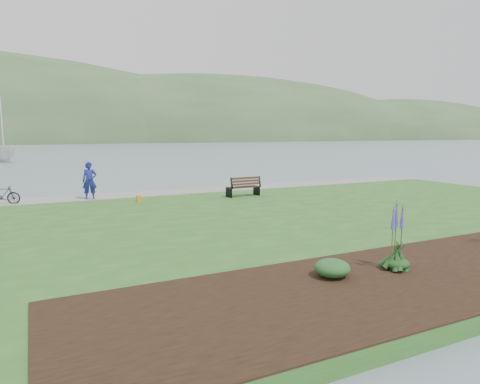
# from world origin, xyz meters

# --- Properties ---
(ground) EXTENTS (600.00, 600.00, 0.00)m
(ground) POSITION_xyz_m (0.00, 0.00, 0.00)
(ground) COLOR slate
(ground) RESTS_ON ground
(lawn) EXTENTS (34.00, 20.00, 0.40)m
(lawn) POSITION_xyz_m (0.00, -2.00, 0.20)
(lawn) COLOR #2A5D20
(lawn) RESTS_ON ground
(shoreline_path) EXTENTS (34.00, 2.20, 0.03)m
(shoreline_path) POSITION_xyz_m (0.00, 6.90, 0.42)
(shoreline_path) COLOR gray
(shoreline_path) RESTS_ON lawn
(far_hillside) EXTENTS (580.00, 80.00, 38.00)m
(far_hillside) POSITION_xyz_m (20.00, 170.00, 0.00)
(far_hillside) COLOR #365831
(far_hillside) RESTS_ON ground
(park_bench) EXTENTS (1.85, 0.85, 1.12)m
(park_bench) POSITION_xyz_m (1.54, 3.67, 0.96)
(park_bench) COLOR black
(park_bench) RESTS_ON lawn
(person) EXTENTS (0.90, 0.68, 2.30)m
(person) POSITION_xyz_m (-6.13, 6.15, 1.55)
(person) COLOR navy
(person) RESTS_ON lawn
(bicycle_b) EXTENTS (0.77, 1.61, 0.93)m
(bicycle_b) POSITION_xyz_m (-10.11, 6.40, 0.87)
(bicycle_b) COLOR black
(bicycle_b) RESTS_ON lawn
(sailboat) EXTENTS (13.11, 13.22, 27.00)m
(sailboat) POSITION_xyz_m (-11.90, 47.41, 0.00)
(sailboat) COLOR silver
(sailboat) RESTS_ON ground
(pannier) EXTENTS (0.19, 0.29, 0.32)m
(pannier) POSITION_xyz_m (-4.02, 4.45, 0.56)
(pannier) COLOR orange
(pannier) RESTS_ON lawn
(echium_4) EXTENTS (0.62, 0.62, 2.01)m
(echium_4) POSITION_xyz_m (-0.69, -9.33, 1.25)
(echium_4) COLOR #143915
(echium_4) RESTS_ON garden_bed
(shrub_0) EXTENTS (0.85, 0.85, 0.43)m
(shrub_0) POSITION_xyz_m (-2.50, -9.06, 0.65)
(shrub_0) COLOR #1E4C21
(shrub_0) RESTS_ON garden_bed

